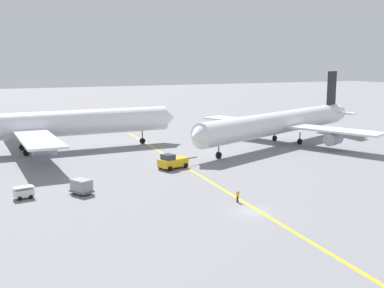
% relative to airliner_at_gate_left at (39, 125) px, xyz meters
% --- Properties ---
extents(ground_plane, '(600.00, 600.00, 0.00)m').
position_rel_airliner_at_gate_left_xyz_m(ground_plane, '(19.37, -53.13, -5.65)').
color(ground_plane, gray).
extents(taxiway_stripe, '(8.17, 119.79, 0.01)m').
position_rel_airliner_at_gate_left_xyz_m(taxiway_stripe, '(20.92, -43.13, -5.65)').
color(taxiway_stripe, yellow).
rests_on(taxiway_stripe, ground).
extents(airliner_at_gate_left, '(61.43, 49.89, 16.59)m').
position_rel_airliner_at_gate_left_xyz_m(airliner_at_gate_left, '(0.00, 0.00, 0.00)').
color(airliner_at_gate_left, white).
rests_on(airliner_at_gate_left, ground).
extents(airliner_being_pushed, '(56.07, 44.15, 16.30)m').
position_rel_airliner_at_gate_left_xyz_m(airliner_being_pushed, '(51.38, -13.37, -0.69)').
color(airliner_being_pushed, white).
rests_on(airliner_being_pushed, ground).
extents(pushback_tug, '(8.40, 4.25, 3.03)m').
position_rel_airliner_at_gate_left_xyz_m(pushback_tug, '(19.38, -26.22, -4.37)').
color(pushback_tug, gold).
rests_on(pushback_tug, ground).
extents(gse_container_dolly_flat, '(3.40, 3.84, 2.15)m').
position_rel_airliner_at_gate_left_xyz_m(gse_container_dolly_flat, '(1.24, -35.94, -4.48)').
color(gse_container_dolly_flat, slate).
rests_on(gse_container_dolly_flat, ground).
extents(gse_baggage_cart_trailing, '(2.95, 2.00, 1.71)m').
position_rel_airliner_at_gate_left_xyz_m(gse_baggage_cart_trailing, '(-6.58, -34.92, -4.79)').
color(gse_baggage_cart_trailing, silver).
rests_on(gse_baggage_cart_trailing, ground).
extents(ground_crew_ramp_agent_by_cones, '(0.50, 0.36, 1.64)m').
position_rel_airliner_at_gate_left_xyz_m(ground_crew_ramp_agent_by_cones, '(19.70, -48.83, -4.80)').
color(ground_crew_ramp_agent_by_cones, black).
rests_on(ground_crew_ramp_agent_by_cones, ground).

